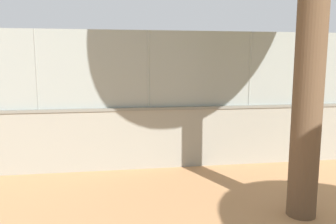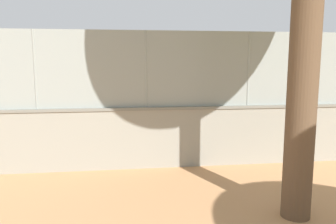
{
  "view_description": "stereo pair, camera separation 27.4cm",
  "coord_description": "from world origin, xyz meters",
  "px_view_note": "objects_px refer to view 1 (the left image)",
  "views": [
    {
      "loc": [
        1.05,
        23.44,
        3.08
      ],
      "look_at": [
        -1.31,
        10.97,
        1.17
      ],
      "focal_mm": 35.96,
      "sensor_mm": 36.0,
      "label": 1
    },
    {
      "loc": [
        0.78,
        23.49,
        3.08
      ],
      "look_at": [
        -1.31,
        10.97,
        1.17
      ],
      "focal_mm": 35.96,
      "sensor_mm": 36.0,
      "label": 2
    }
  ],
  "objects_px": {
    "sports_ball": "(182,160)",
    "player_foreground_swinging": "(251,111)",
    "player_near_wall_returning": "(158,119)",
    "spare_ball_by_wall": "(302,146)"
  },
  "relations": [
    {
      "from": "player_foreground_swinging",
      "to": "sports_ball",
      "type": "relative_size",
      "value": 11.77
    },
    {
      "from": "sports_ball",
      "to": "player_near_wall_returning",
      "type": "bearing_deg",
      "value": -81.44
    },
    {
      "from": "player_near_wall_returning",
      "to": "sports_ball",
      "type": "distance_m",
      "value": 2.55
    },
    {
      "from": "player_near_wall_returning",
      "to": "sports_ball",
      "type": "height_order",
      "value": "player_near_wall_returning"
    },
    {
      "from": "sports_ball",
      "to": "spare_ball_by_wall",
      "type": "distance_m",
      "value": 4.74
    },
    {
      "from": "player_foreground_swinging",
      "to": "spare_ball_by_wall",
      "type": "relative_size",
      "value": 10.5
    },
    {
      "from": "player_near_wall_returning",
      "to": "sports_ball",
      "type": "bearing_deg",
      "value": 98.56
    },
    {
      "from": "sports_ball",
      "to": "player_foreground_swinging",
      "type": "bearing_deg",
      "value": -136.17
    },
    {
      "from": "player_near_wall_returning",
      "to": "spare_ball_by_wall",
      "type": "height_order",
      "value": "player_near_wall_returning"
    },
    {
      "from": "sports_ball",
      "to": "spare_ball_by_wall",
      "type": "xyz_separation_m",
      "value": [
        -4.66,
        -0.89,
        0.01
      ]
    }
  ]
}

